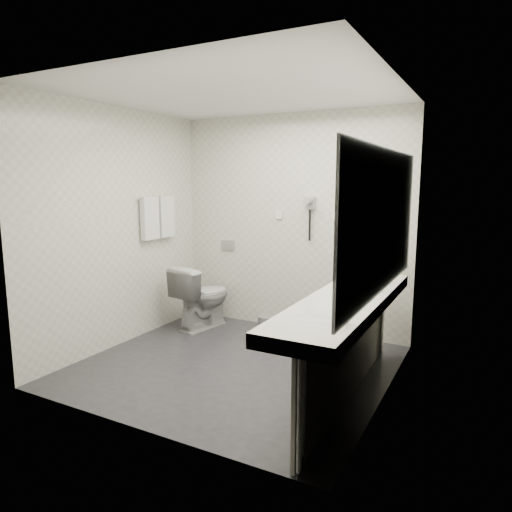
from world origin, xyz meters
The scene contains 32 objects.
floor centered at (0.00, 0.00, 0.00)m, with size 2.80×2.80×0.00m, color #26262B.
ceiling centered at (0.00, 0.00, 2.50)m, with size 2.80×2.80×0.00m, color silver.
wall_back centered at (0.00, 1.30, 1.25)m, with size 2.80×2.80×0.00m, color beige.
wall_front centered at (0.00, -1.30, 1.25)m, with size 2.80×2.80×0.00m, color beige.
wall_left centered at (-1.40, 0.00, 1.25)m, with size 2.60×2.60×0.00m, color beige.
wall_right centered at (1.40, 0.00, 1.25)m, with size 2.60×2.60×0.00m, color beige.
vanity_counter centered at (1.12, -0.20, 0.80)m, with size 0.55×2.20×0.10m, color silver.
vanity_panel centered at (1.15, -0.20, 0.38)m, with size 0.03×2.15×0.75m, color #97968F.
vanity_post_near centered at (1.18, -1.24, 0.38)m, with size 0.06×0.06×0.75m, color silver.
vanity_post_far centered at (1.18, 0.84, 0.38)m, with size 0.06×0.06×0.75m, color silver.
mirror centered at (1.39, -0.20, 1.45)m, with size 0.02×2.20×1.05m, color #B2BCC6.
basin_near centered at (1.12, -0.85, 0.83)m, with size 0.40×0.31×0.05m, color silver.
basin_far centered at (1.12, 0.45, 0.83)m, with size 0.40×0.31×0.05m, color silver.
faucet_near centered at (1.32, -0.85, 0.92)m, with size 0.04×0.04×0.15m, color silver.
faucet_far centered at (1.32, 0.45, 0.92)m, with size 0.04×0.04×0.15m, color silver.
soap_bottle_a centered at (1.17, -0.08, 0.90)m, with size 0.05×0.05×0.10m, color white.
soap_bottle_b centered at (1.16, -0.03, 0.89)m, with size 0.07×0.07×0.08m, color white.
soap_bottle_c centered at (1.13, -0.25, 0.91)m, with size 0.05×0.05×0.12m, color white.
glass_left centered at (1.32, 0.09, 0.90)m, with size 0.05×0.05×0.10m, color silver.
glass_right centered at (1.22, 0.14, 0.91)m, with size 0.06×0.06×0.11m, color silver.
toilet centered at (-0.94, 0.83, 0.38)m, with size 0.43×0.75×0.76m, color silver.
flush_plate centered at (-0.85, 1.29, 0.95)m, with size 0.18×0.02×0.12m, color #B2B5BA.
pedal_bin centered at (-0.02, 0.72, 0.14)m, with size 0.20×0.20×0.28m, color #B2B5BA.
bin_lid centered at (-0.02, 0.72, 0.29)m, with size 0.20×0.20×0.01m, color #B2B5BA.
towel_rail centered at (-1.35, 0.55, 1.55)m, with size 0.02×0.02×0.62m, color silver.
towel_near centered at (-1.34, 0.41, 1.33)m, with size 0.07×0.24×0.48m, color silver.
towel_far centered at (-1.34, 0.69, 1.33)m, with size 0.07×0.24×0.48m, color silver.
dryer_cradle centered at (0.25, 1.27, 1.50)m, with size 0.10×0.04×0.14m, color gray.
dryer_barrel centered at (0.25, 1.20, 1.53)m, with size 0.08×0.08×0.14m, color gray.
dryer_cord centered at (0.25, 1.26, 1.25)m, with size 0.02×0.02×0.35m, color black.
switch_plate_a centered at (-0.15, 1.29, 1.35)m, with size 0.09×0.02×0.09m, color silver.
switch_plate_b centered at (0.55, 1.29, 1.35)m, with size 0.09×0.02×0.09m, color silver.
Camera 1 is at (2.12, -3.56, 1.73)m, focal length 32.02 mm.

